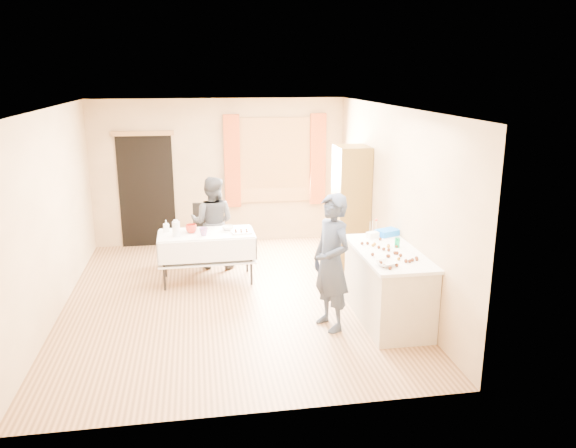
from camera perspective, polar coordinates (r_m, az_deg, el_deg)
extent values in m
cube|color=#9E7047|center=(7.90, -5.69, -7.60)|extent=(4.50, 5.50, 0.02)
cube|color=white|center=(7.30, -6.23, 11.73)|extent=(4.50, 5.50, 0.02)
cube|color=tan|center=(10.19, -6.94, 5.26)|extent=(4.50, 0.02, 2.60)
cube|color=tan|center=(4.86, -3.87, -5.85)|extent=(4.50, 0.02, 2.60)
cube|color=tan|center=(7.70, -22.97, 0.91)|extent=(0.02, 5.50, 2.60)
cube|color=tan|center=(7.94, 10.55, 2.28)|extent=(0.02, 5.50, 2.60)
cube|color=olive|center=(10.21, -1.31, 6.52)|extent=(1.32, 0.06, 1.52)
cube|color=white|center=(10.20, -1.30, 6.50)|extent=(1.20, 0.02, 1.40)
cube|color=#B3471E|center=(10.08, -5.69, 6.34)|extent=(0.28, 0.06, 1.65)
cube|color=#B3471E|center=(10.30, 3.05, 6.58)|extent=(0.28, 0.06, 1.65)
cube|color=black|center=(10.25, -14.16, 3.25)|extent=(0.95, 0.04, 2.00)
cube|color=olive|center=(10.06, -14.55, 8.90)|extent=(1.05, 0.06, 0.08)
cube|color=brown|center=(9.00, 6.39, 1.77)|extent=(0.50, 0.60, 1.93)
cube|color=#BAAF99|center=(7.19, 10.08, -6.35)|extent=(0.70, 1.54, 0.86)
cube|color=white|center=(7.03, 10.25, -2.86)|extent=(0.76, 1.60, 0.04)
cube|color=white|center=(8.36, -8.31, -1.01)|extent=(1.39, 0.71, 0.04)
cube|color=black|center=(9.33, -8.51, -1.28)|extent=(0.45, 0.45, 0.06)
cube|color=black|center=(9.44, -8.43, 0.49)|extent=(0.39, 0.10, 0.56)
imported|color=#232C40|center=(6.74, 4.44, -3.91)|extent=(0.88, 0.81, 1.68)
imported|color=black|center=(8.96, -7.67, 0.16)|extent=(0.99, 0.92, 1.47)
cylinder|color=#049750|center=(7.17, 11.03, -1.87)|extent=(0.09, 0.09, 0.12)
imported|color=white|center=(6.48, 9.88, -4.00)|extent=(0.33, 0.33, 0.05)
cube|color=white|center=(7.52, 8.59, -1.12)|extent=(0.17, 0.14, 0.08)
cube|color=blue|center=(7.68, 10.07, -0.85)|extent=(0.35, 0.30, 0.08)
cylinder|color=silver|center=(8.21, -11.29, -0.51)|extent=(0.13, 0.13, 0.22)
imported|color=#AD2717|center=(8.37, -9.80, -0.47)|extent=(0.21, 0.21, 0.13)
imported|color=red|center=(8.21, -8.57, -0.77)|extent=(0.18, 0.18, 0.12)
imported|color=white|center=(8.47, -6.12, -0.39)|extent=(0.25, 0.25, 0.06)
cube|color=white|center=(8.28, -4.77, -0.85)|extent=(0.31, 0.25, 0.02)
imported|color=white|center=(8.49, -12.27, -0.19)|extent=(0.11, 0.11, 0.17)
sphere|color=#3F2314|center=(7.20, 8.79, -2.01)|extent=(0.04, 0.04, 0.04)
sphere|color=#361508|center=(7.08, 9.21, -2.33)|extent=(0.04, 0.04, 0.04)
sphere|color=#361508|center=(7.16, 10.98, -2.23)|extent=(0.04, 0.04, 0.04)
sphere|color=#361508|center=(7.02, 9.70, -2.52)|extent=(0.04, 0.04, 0.04)
sphere|color=#361508|center=(6.42, 9.75, -4.22)|extent=(0.04, 0.04, 0.04)
sphere|color=#361508|center=(6.64, 11.90, -3.66)|extent=(0.04, 0.04, 0.04)
sphere|color=#3F2314|center=(7.15, 8.63, -2.13)|extent=(0.04, 0.04, 0.04)
sphere|color=#361508|center=(6.37, 10.32, -4.41)|extent=(0.04, 0.04, 0.04)
sphere|color=#361508|center=(6.82, 11.37, -3.12)|extent=(0.04, 0.04, 0.04)
sphere|color=#361508|center=(6.77, 10.21, -3.22)|extent=(0.04, 0.04, 0.04)
sphere|color=#361508|center=(6.77, 10.09, -3.20)|extent=(0.04, 0.04, 0.04)
sphere|color=#361508|center=(6.47, 10.99, -4.11)|extent=(0.04, 0.04, 0.04)
sphere|color=#3F2314|center=(6.69, 11.18, -3.48)|extent=(0.04, 0.04, 0.04)
sphere|color=#361508|center=(6.54, 9.24, -3.84)|extent=(0.04, 0.04, 0.04)
sphere|color=#361508|center=(6.63, 11.88, -3.69)|extent=(0.04, 0.04, 0.04)
sphere|color=#361508|center=(6.52, 9.40, -3.89)|extent=(0.04, 0.04, 0.04)
sphere|color=#361508|center=(7.22, 8.09, -1.94)|extent=(0.04, 0.04, 0.04)
sphere|color=#361508|center=(6.90, 11.02, -2.90)|extent=(0.04, 0.04, 0.04)
sphere|color=#3F2314|center=(6.57, 10.47, -3.79)|extent=(0.04, 0.04, 0.04)
sphere|color=#361508|center=(7.17, 10.17, -2.17)|extent=(0.04, 0.04, 0.04)
sphere|color=#361508|center=(6.69, 12.53, -3.57)|extent=(0.04, 0.04, 0.04)
sphere|color=#361508|center=(6.72, 12.95, -3.49)|extent=(0.04, 0.04, 0.04)
sphere|color=#361508|center=(6.99, 10.20, -2.61)|extent=(0.04, 0.04, 0.04)
sphere|color=#361508|center=(6.76, 12.91, -3.37)|extent=(0.04, 0.04, 0.04)
sphere|color=#3F2314|center=(7.13, 10.15, -2.25)|extent=(0.04, 0.04, 0.04)
sphere|color=#361508|center=(6.64, 12.27, -3.69)|extent=(0.04, 0.04, 0.04)
sphere|color=#361508|center=(6.80, 8.58, -3.06)|extent=(0.04, 0.04, 0.04)
sphere|color=#361508|center=(7.21, 7.54, -1.96)|extent=(0.04, 0.04, 0.04)
sphere|color=#361508|center=(7.43, 9.35, -1.51)|extent=(0.04, 0.04, 0.04)
sphere|color=#361508|center=(6.90, 10.80, -2.88)|extent=(0.04, 0.04, 0.04)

